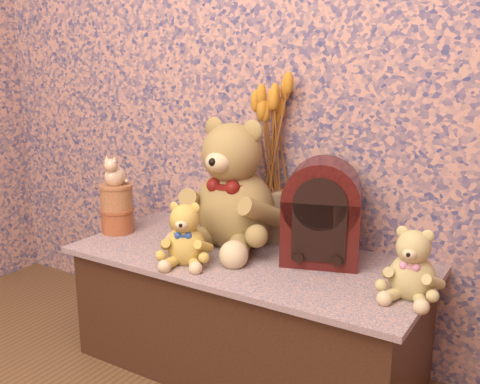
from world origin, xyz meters
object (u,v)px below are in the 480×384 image
object	(u,v)px
teddy_small	(413,260)
cat_figurine	(115,170)
teddy_large	(235,177)
biscuit_tin_lower	(118,221)
ceramic_vase	(271,215)
teddy_medium	(186,230)
cathedral_radio	(322,211)

from	to	relation	value
teddy_small	cat_figurine	bearing A→B (deg)	178.82
cat_figurine	teddy_large	bearing A→B (deg)	-0.11
biscuit_tin_lower	ceramic_vase	bearing A→B (deg)	23.64
teddy_large	cat_figurine	distance (m)	0.48
teddy_small	cat_figurine	xyz separation A→B (m)	(-1.14, -0.01, 0.14)
teddy_small	ceramic_vase	world-z (taller)	teddy_small
teddy_medium	cat_figurine	bearing A→B (deg)	140.32
teddy_small	ceramic_vase	bearing A→B (deg)	156.91
teddy_medium	cathedral_radio	xyz separation A→B (m)	(0.38, 0.25, 0.06)
teddy_small	biscuit_tin_lower	xyz separation A→B (m)	(-1.14, -0.01, -0.07)
ceramic_vase	biscuit_tin_lower	distance (m)	0.60
teddy_large	biscuit_tin_lower	xyz separation A→B (m)	(-0.46, -0.13, -0.20)
teddy_large	teddy_medium	size ratio (longest dim) A/B	2.19
teddy_medium	ceramic_vase	distance (m)	0.38
teddy_large	cathedral_radio	distance (m)	0.35
teddy_large	cathedral_radio	bearing A→B (deg)	-2.60
teddy_small	ceramic_vase	distance (m)	0.63
teddy_small	teddy_medium	bearing A→B (deg)	-171.57
cat_figurine	cathedral_radio	bearing A→B (deg)	-7.04
teddy_large	ceramic_vase	distance (m)	0.21
teddy_medium	cat_figurine	distance (m)	0.46
cathedral_radio	teddy_small	bearing A→B (deg)	-38.70
biscuit_tin_lower	teddy_large	bearing A→B (deg)	16.20
ceramic_vase	cat_figurine	distance (m)	0.62
ceramic_vase	teddy_small	bearing A→B (deg)	-21.44
teddy_large	ceramic_vase	world-z (taller)	teddy_large
teddy_small	biscuit_tin_lower	distance (m)	1.14
cat_figurine	ceramic_vase	bearing A→B (deg)	7.33
teddy_small	biscuit_tin_lower	size ratio (longest dim) A/B	1.80
cathedral_radio	cat_figurine	distance (m)	0.82
teddy_small	cathedral_radio	world-z (taller)	cathedral_radio
teddy_medium	ceramic_vase	world-z (taller)	teddy_medium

